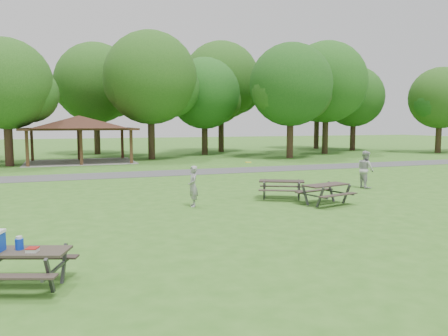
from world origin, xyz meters
The scene contains 19 objects.
ground centered at (0.00, 0.00, 0.00)m, with size 160.00×160.00×0.00m, color #33691E.
asphalt_path centered at (0.00, 14.00, 0.01)m, with size 120.00×3.20×0.02m, color #454547.
pavilion centered at (-4.00, 24.00, 3.06)m, with size 8.60×7.01×3.76m.
tree_row_d centered at (-8.92, 22.53, 5.77)m, with size 6.93×6.60×9.27m.
tree_row_e centered at (2.10, 25.03, 6.78)m, with size 8.40×8.00×11.02m.
tree_row_f centered at (8.09, 28.53, 5.84)m, with size 7.35×7.00×9.55m.
tree_row_g centered at (14.09, 22.03, 6.33)m, with size 7.77×7.40×10.25m.
tree_row_h centered at (20.10, 25.53, 7.03)m, with size 8.61×8.20×11.37m.
tree_row_i centered at (26.08, 29.03, 5.91)m, with size 7.14×6.80×9.52m.
tree_row_j centered at (32.08, 22.53, 5.56)m, with size 6.72×6.40×8.96m.
tree_deep_b centered at (-1.90, 33.03, 6.89)m, with size 8.40×8.00×11.13m.
tree_deep_c centered at (11.10, 32.03, 7.44)m, with size 8.82×8.40×11.90m.
tree_deep_d centered at (24.10, 33.53, 7.03)m, with size 8.40×8.00×11.27m.
picnic_table_near centered at (-6.26, -3.90, 0.70)m, with size 2.14×1.94×1.23m.
picnic_table_middle centered at (3.25, 3.14, 0.59)m, with size 2.33×2.18×0.80m.
picnic_table_far centered at (4.30, 1.45, 0.60)m, with size 2.19×1.91×0.82m.
frisbee_in_flight centered at (1.78, 3.27, 1.58)m, with size 0.30×0.30×0.02m.
frisbee_thrower centered at (-0.69, 2.82, 0.78)m, with size 0.57×0.37×1.56m, color gray.
frisbee_catcher centered at (8.54, 4.49, 0.91)m, with size 0.89×0.69×1.83m, color #ADADB0.
Camera 1 is at (-5.26, -12.94, 3.18)m, focal length 35.00 mm.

